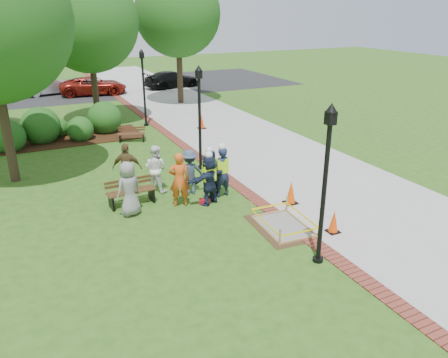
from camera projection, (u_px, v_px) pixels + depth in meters
name	position (u px, v px, depth m)	size (l,w,h in m)	color
ground	(226.00, 224.00, 13.66)	(100.00, 100.00, 0.00)	#285116
sidewalk	(228.00, 130.00, 24.06)	(6.00, 60.00, 0.02)	#9E9E99
brick_edging	(172.00, 137.00, 22.74)	(0.50, 60.00, 0.03)	maroon
mulch_bed	(72.00, 139.00, 22.49)	(7.00, 3.00, 0.05)	#381E0F
parking_lot	(84.00, 89.00, 36.27)	(36.00, 12.00, 0.01)	black
wet_concrete_pad	(284.00, 220.00, 13.37)	(1.85, 2.41, 0.55)	#47331E
bench_near	(132.00, 197.00, 14.91)	(1.66, 0.64, 0.88)	#55391D
bench_far	(132.00, 137.00, 21.96)	(1.41, 0.86, 0.72)	#50291B
cone_front	(334.00, 222.00, 13.01)	(0.37, 0.37, 0.72)	black
cone_back	(291.00, 193.00, 14.93)	(0.42, 0.42, 0.83)	black
cone_far	(201.00, 122.00, 24.25)	(0.42, 0.42, 0.82)	black
toolbox	(204.00, 202.00, 15.02)	(0.36, 0.20, 0.18)	#A10C1D
lamp_near	(326.00, 174.00, 10.75)	(0.28, 0.28, 4.26)	black
lamp_mid	(200.00, 110.00, 17.45)	(0.28, 0.28, 4.26)	black
lamp_far	(143.00, 82.00, 24.15)	(0.28, 0.28, 4.26)	black
tree_back	(88.00, 22.00, 23.52)	(5.42, 5.42, 8.30)	#3D2D1E
tree_right	(178.00, 14.00, 28.88)	(5.70, 5.70, 8.81)	#3D2D1E
shrub_a	(10.00, 151.00, 20.64)	(1.61, 1.61, 1.61)	#234D16
shrub_b	(43.00, 142.00, 22.00)	(1.91, 1.91, 1.91)	#234D16
shrub_c	(82.00, 140.00, 22.30)	(1.32, 1.32, 1.32)	#234D16
shrub_d	(106.00, 132.00, 23.72)	(1.81, 1.81, 1.81)	#234D16
shrub_e	(60.00, 136.00, 23.03)	(1.01, 1.01, 1.01)	#234D16
casual_person_a	(129.00, 189.00, 13.96)	(0.67, 0.55, 1.81)	gray
casual_person_b	(179.00, 180.00, 14.59)	(0.69, 0.55, 1.89)	#DA5319
casual_person_c	(156.00, 169.00, 15.80)	(0.64, 0.66, 1.75)	white
casual_person_d	(127.00, 168.00, 15.74)	(0.69, 0.60, 1.83)	brown
casual_person_e	(190.00, 172.00, 15.60)	(0.56, 0.39, 1.66)	#384762
hivis_worker_a	(209.00, 178.00, 14.76)	(0.65, 0.53, 1.89)	#171D3D
hivis_worker_b	(222.00, 171.00, 15.33)	(0.63, 0.46, 1.97)	#181D40
hivis_worker_c	(210.00, 172.00, 15.32)	(0.64, 0.52, 1.86)	#1C244A
parked_car_b	(51.00, 95.00, 33.96)	(4.48, 1.95, 1.46)	#B2B1B7
parked_car_c	(94.00, 95.00, 33.93)	(4.61, 2.01, 1.50)	maroon
parked_car_d	(172.00, 88.00, 36.93)	(4.58, 1.99, 1.49)	black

